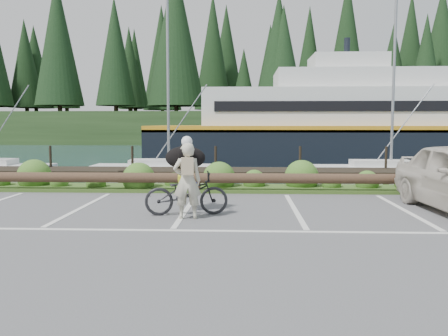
# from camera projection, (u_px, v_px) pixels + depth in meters

# --- Properties ---
(ground) EXTENTS (72.00, 72.00, 0.00)m
(ground) POSITION_uv_depth(u_px,v_px,m) (175.00, 226.00, 9.53)
(ground) COLOR #4F4F51
(harbor_backdrop) EXTENTS (170.00, 160.00, 30.00)m
(harbor_backdrop) POSITION_uv_depth(u_px,v_px,m) (240.00, 135.00, 87.56)
(harbor_backdrop) COLOR #1A333E
(harbor_backdrop) RESTS_ON ground
(vegetation_strip) EXTENTS (34.00, 1.60, 0.10)m
(vegetation_strip) POSITION_uv_depth(u_px,v_px,m) (200.00, 188.00, 14.80)
(vegetation_strip) COLOR #3D5B21
(vegetation_strip) RESTS_ON ground
(log_rail) EXTENTS (32.00, 0.30, 0.60)m
(log_rail) POSITION_uv_depth(u_px,v_px,m) (198.00, 193.00, 14.10)
(log_rail) COLOR #443021
(log_rail) RESTS_ON ground
(bicycle) EXTENTS (1.95, 0.94, 0.98)m
(bicycle) POSITION_uv_depth(u_px,v_px,m) (186.00, 193.00, 10.68)
(bicycle) COLOR black
(bicycle) RESTS_ON ground
(cyclist) EXTENTS (0.66, 0.49, 1.65)m
(cyclist) POSITION_uv_depth(u_px,v_px,m) (187.00, 181.00, 10.21)
(cyclist) COLOR beige
(cyclist) RESTS_ON ground
(dog) EXTENTS (0.61, 1.01, 0.55)m
(dog) POSITION_uv_depth(u_px,v_px,m) (185.00, 158.00, 11.20)
(dog) COLOR black
(dog) RESTS_ON bicycle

